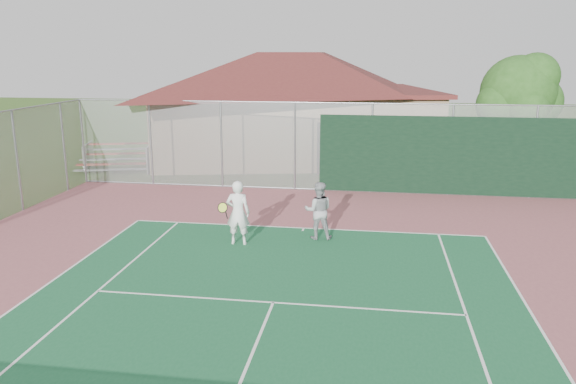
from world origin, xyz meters
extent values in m
cylinder|color=gray|center=(-10.00, 17.00, 1.75)|extent=(0.08, 0.08, 3.50)
cylinder|color=gray|center=(-7.00, 17.00, 1.75)|extent=(0.08, 0.08, 3.50)
cylinder|color=gray|center=(-4.00, 17.00, 1.75)|extent=(0.08, 0.08, 3.50)
cylinder|color=gray|center=(-1.00, 17.00, 1.75)|extent=(0.08, 0.08, 3.50)
cylinder|color=gray|center=(2.00, 17.00, 1.75)|extent=(0.08, 0.08, 3.50)
cylinder|color=gray|center=(5.00, 17.00, 1.75)|extent=(0.08, 0.08, 3.50)
cylinder|color=gray|center=(8.00, 17.00, 1.75)|extent=(0.08, 0.08, 3.50)
cylinder|color=gray|center=(0.00, 17.00, 3.50)|extent=(20.00, 0.05, 0.05)
cylinder|color=gray|center=(0.00, 17.00, 0.05)|extent=(20.00, 0.05, 0.05)
cube|color=#999EA0|center=(0.00, 17.00, 1.75)|extent=(20.00, 0.02, 3.50)
cube|color=black|center=(5.00, 16.95, 1.55)|extent=(10.00, 0.04, 3.00)
cylinder|color=gray|center=(-10.00, 15.50, 1.75)|extent=(0.08, 0.08, 3.50)
cylinder|color=gray|center=(-10.00, 12.50, 1.75)|extent=(0.08, 0.08, 3.50)
cube|color=#999EA0|center=(-10.00, 12.50, 1.75)|extent=(0.02, 9.00, 3.50)
cube|color=tan|center=(-2.16, 24.52, 1.69)|extent=(15.12, 11.66, 3.38)
cube|color=maroon|center=(-2.16, 24.52, 3.44)|extent=(15.79, 12.33, 0.20)
pyramid|color=maroon|center=(-2.16, 24.52, 5.41)|extent=(16.64, 12.83, 2.03)
cube|color=black|center=(0.10, 19.98, 1.18)|extent=(1.01, 0.06, 2.37)
cube|color=maroon|center=(-9.78, 19.14, 0.38)|extent=(3.24, 1.16, 0.05)
cube|color=#B2B5BA|center=(-9.78, 18.87, 0.16)|extent=(3.23, 1.13, 0.04)
cube|color=maroon|center=(-9.78, 19.75, 0.77)|extent=(3.24, 1.16, 0.05)
cube|color=#B2B5BA|center=(-9.78, 19.47, 0.55)|extent=(3.23, 1.13, 0.04)
cube|color=maroon|center=(-9.78, 20.35, 1.15)|extent=(3.24, 1.16, 0.05)
cube|color=#B2B5BA|center=(-9.78, 20.07, 0.93)|extent=(3.23, 1.13, 0.04)
cube|color=#B2B5BA|center=(-11.31, 19.75, 0.60)|extent=(0.58, 1.91, 1.20)
cube|color=#B2B5BA|center=(-8.25, 19.75, 0.60)|extent=(0.58, 1.91, 1.20)
cylinder|color=#3E2916|center=(8.33, 21.58, 1.43)|extent=(0.37, 0.37, 2.85)
sphere|color=#224C17|center=(8.33, 21.58, 3.67)|extent=(3.26, 3.26, 3.26)
sphere|color=#224C17|center=(9.25, 21.89, 3.26)|extent=(2.24, 2.24, 2.24)
sphere|color=#224C17|center=(7.52, 21.18, 3.16)|extent=(2.04, 2.04, 2.04)
sphere|color=#224C17|center=(8.54, 20.67, 3.06)|extent=(1.83, 1.83, 1.83)
sphere|color=#224C17|center=(8.03, 22.40, 3.46)|extent=(2.04, 2.04, 2.04)
sphere|color=#224C17|center=(8.94, 21.38, 4.38)|extent=(2.04, 2.04, 2.04)
imported|color=white|center=(-1.67, 10.12, 0.93)|extent=(0.69, 0.46, 1.86)
imported|color=#A1A3A6|center=(0.54, 10.97, 0.85)|extent=(0.90, 0.74, 1.71)
camera|label=1|loc=(2.03, -4.82, 5.35)|focal=35.00mm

